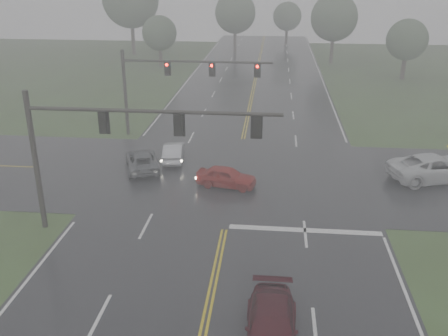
# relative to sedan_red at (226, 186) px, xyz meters

# --- Properties ---
(main_road) EXTENTS (18.00, 160.00, 0.02)m
(main_road) POSITION_rel_sedan_red_xyz_m (0.47, -0.02, 0.00)
(main_road) COLOR black
(main_road) RESTS_ON ground
(cross_street) EXTENTS (120.00, 14.00, 0.02)m
(cross_street) POSITION_rel_sedan_red_xyz_m (0.47, 1.98, 0.00)
(cross_street) COLOR black
(cross_street) RESTS_ON ground
(stop_bar) EXTENTS (8.50, 0.50, 0.01)m
(stop_bar) POSITION_rel_sedan_red_xyz_m (4.97, -5.62, 0.00)
(stop_bar) COLOR silver
(stop_bar) RESTS_ON ground
(sedan_red) EXTENTS (4.25, 2.33, 1.37)m
(sedan_red) POSITION_rel_sedan_red_xyz_m (0.00, 0.00, 0.00)
(sedan_red) COLOR maroon
(sedan_red) RESTS_ON ground
(sedan_silver) EXTENTS (1.84, 4.18, 1.34)m
(sedan_silver) POSITION_rel_sedan_red_xyz_m (-4.47, 4.52, 0.00)
(sedan_silver) COLOR #BABCC2
(sedan_silver) RESTS_ON ground
(car_grey) EXTENTS (3.63, 5.17, 1.31)m
(car_grey) POSITION_rel_sedan_red_xyz_m (-6.42, 2.48, 0.00)
(car_grey) COLOR #505357
(car_grey) RESTS_ON ground
(pickup_white) EXTENTS (6.99, 4.67, 1.78)m
(pickup_white) POSITION_rel_sedan_red_xyz_m (14.21, 2.57, 0.00)
(pickup_white) COLOR silver
(pickup_white) RESTS_ON ground
(signal_gantry_near) EXTENTS (13.35, 0.34, 7.88)m
(signal_gantry_near) POSITION_rel_sedan_red_xyz_m (-5.68, -6.61, 5.51)
(signal_gantry_near) COLOR black
(signal_gantry_near) RESTS_ON ground
(signal_gantry_far) EXTENTS (12.66, 0.37, 7.36)m
(signal_gantry_far) POSITION_rel_sedan_red_xyz_m (-5.86, 10.41, 5.16)
(signal_gantry_far) COLOR black
(signal_gantry_far) RESTS_ON ground
(tree_nw_a) EXTENTS (5.02, 5.02, 7.37)m
(tree_nw_a) POSITION_rel_sedan_red_xyz_m (-13.89, 42.52, 4.84)
(tree_nw_a) COLOR #332921
(tree_nw_a) RESTS_ON ground
(tree_ne_a) EXTENTS (6.98, 6.98, 10.26)m
(tree_ne_a) POSITION_rel_sedan_red_xyz_m (11.52, 48.06, 6.75)
(tree_ne_a) COLOR #332921
(tree_ne_a) RESTS_ON ground
(tree_n_mid) EXTENTS (6.84, 6.84, 10.05)m
(tree_n_mid) POSITION_rel_sedan_red_xyz_m (-4.01, 56.75, 6.61)
(tree_n_mid) COLOR #332921
(tree_n_mid) RESTS_ON ground
(tree_e_near) EXTENTS (5.25, 5.25, 7.71)m
(tree_e_near) POSITION_rel_sedan_red_xyz_m (19.75, 37.01, 5.06)
(tree_e_near) COLOR #332921
(tree_e_near) RESTS_ON ground
(tree_nw_b) EXTENTS (9.16, 9.16, 13.45)m
(tree_nw_b) POSITION_rel_sedan_red_xyz_m (-20.83, 52.92, 8.85)
(tree_nw_b) COLOR #332921
(tree_nw_b) RESTS_ON ground
(tree_n_far) EXTENTS (5.34, 5.34, 7.85)m
(tree_n_far) POSITION_rel_sedan_red_xyz_m (4.94, 67.75, 5.16)
(tree_n_far) COLOR #332921
(tree_n_far) RESTS_ON ground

